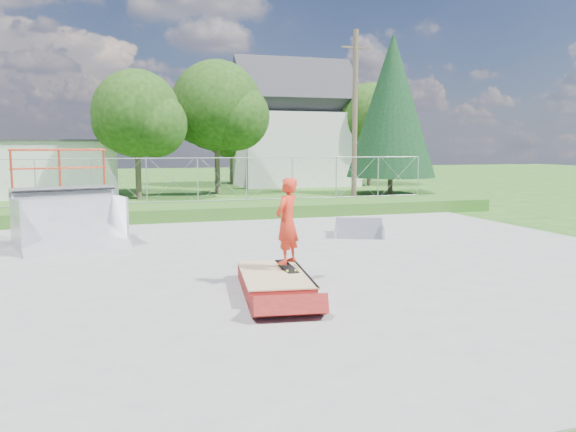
% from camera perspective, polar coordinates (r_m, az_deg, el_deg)
% --- Properties ---
extents(ground, '(120.00, 120.00, 0.00)m').
position_cam_1_polar(ground, '(12.82, -2.33, -5.30)').
color(ground, '#264F16').
rests_on(ground, ground).
extents(concrete_pad, '(20.00, 16.00, 0.04)m').
position_cam_1_polar(concrete_pad, '(12.82, -2.33, -5.21)').
color(concrete_pad, gray).
rests_on(concrete_pad, ground).
extents(grass_berm, '(24.00, 3.00, 0.50)m').
position_cam_1_polar(grass_berm, '(21.98, -8.73, 0.49)').
color(grass_berm, '#264F16').
rests_on(grass_berm, ground).
extents(grind_box, '(1.53, 2.62, 0.37)m').
position_cam_1_polar(grind_box, '(10.72, -1.45, -6.76)').
color(grind_box, maroon).
rests_on(grind_box, concrete_pad).
extents(quarter_pipe, '(3.19, 2.90, 2.67)m').
position_cam_1_polar(quarter_pipe, '(16.13, -21.33, 1.58)').
color(quarter_pipe, '#ADB0B6').
rests_on(quarter_pipe, concrete_pad).
extents(flat_bank_ramp, '(1.96, 2.01, 0.45)m').
position_cam_1_polar(flat_bank_ramp, '(17.31, 7.23, -1.35)').
color(flat_bank_ramp, '#ADB0B6').
rests_on(flat_bank_ramp, concrete_pad).
extents(skateboard, '(0.28, 0.81, 0.13)m').
position_cam_1_polar(skateboard, '(10.98, -0.10, -5.20)').
color(skateboard, black).
rests_on(skateboard, grind_box).
extents(skater, '(0.72, 0.71, 1.67)m').
position_cam_1_polar(skater, '(10.83, -0.10, -0.88)').
color(skater, red).
rests_on(skater, grind_box).
extents(chain_link_fence, '(20.00, 0.06, 1.80)m').
position_cam_1_polar(chain_link_fence, '(22.87, -9.16, 3.63)').
color(chain_link_fence, '#A0A2A8').
rests_on(chain_link_fence, grass_berm).
extents(utility_building_flat, '(10.00, 6.00, 3.00)m').
position_cam_1_polar(utility_building_flat, '(34.46, -25.30, 4.35)').
color(utility_building_flat, silver).
rests_on(utility_building_flat, ground).
extents(gable_house, '(8.40, 6.08, 8.94)m').
position_cam_1_polar(gable_house, '(40.03, 0.53, 8.66)').
color(gable_house, silver).
rests_on(gable_house, ground).
extents(utility_pole, '(0.24, 0.24, 8.00)m').
position_cam_1_polar(utility_pole, '(26.41, 6.80, 9.77)').
color(utility_pole, brown).
rests_on(utility_pole, ground).
extents(tree_left_near, '(4.76, 4.48, 6.65)m').
position_cam_1_polar(tree_left_near, '(30.01, -14.65, 9.72)').
color(tree_left_near, brown).
rests_on(tree_left_near, ground).
extents(tree_center, '(5.44, 5.12, 7.60)m').
position_cam_1_polar(tree_center, '(32.54, -6.71, 10.75)').
color(tree_center, brown).
rests_on(tree_center, ground).
extents(tree_right_far, '(5.10, 4.80, 7.12)m').
position_cam_1_polar(tree_right_far, '(39.99, 8.81, 9.59)').
color(tree_right_far, brown).
rests_on(tree_right_far, ground).
extents(tree_back_mid, '(4.08, 3.84, 5.70)m').
position_cam_1_polar(tree_back_mid, '(40.85, -5.40, 8.31)').
color(tree_back_mid, brown).
rests_on(tree_back_mid, ground).
extents(conifer_tree, '(5.04, 5.04, 9.10)m').
position_cam_1_polar(conifer_tree, '(32.92, 10.52, 10.99)').
color(conifer_tree, brown).
rests_on(conifer_tree, ground).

